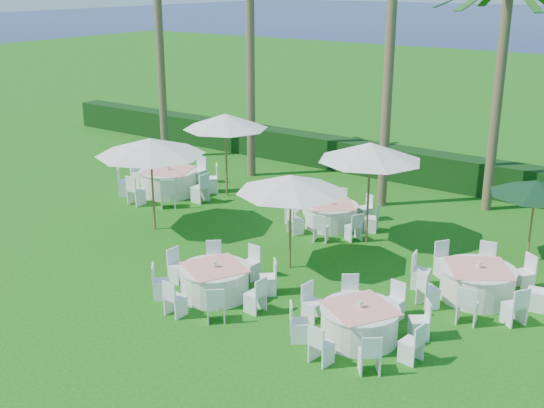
% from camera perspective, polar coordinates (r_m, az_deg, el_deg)
% --- Properties ---
extents(ground, '(120.00, 120.00, 0.00)m').
position_cam_1_polar(ground, '(17.06, -8.19, -7.09)').
color(ground, '#11590F').
rests_on(ground, ground).
extents(hedge, '(34.00, 1.00, 1.20)m').
position_cam_1_polar(hedge, '(26.29, 9.91, 3.46)').
color(hedge, black).
rests_on(hedge, ground).
extents(banquet_table_b, '(2.97, 2.97, 0.90)m').
position_cam_1_polar(banquet_table_b, '(16.48, -4.81, -6.41)').
color(banquet_table_b, silver).
rests_on(banquet_table_b, ground).
extents(banquet_table_c, '(2.96, 2.96, 0.90)m').
position_cam_1_polar(banquet_table_c, '(14.69, 7.33, -9.81)').
color(banquet_table_c, silver).
rests_on(banquet_table_c, ground).
extents(banquet_table_d, '(3.49, 3.49, 1.05)m').
position_cam_1_polar(banquet_table_d, '(24.26, -8.65, 1.90)').
color(banquet_table_d, silver).
rests_on(banquet_table_d, ground).
extents(banquet_table_e, '(2.86, 2.86, 0.89)m').
position_cam_1_polar(banquet_table_e, '(20.90, 4.96, -0.92)').
color(banquet_table_e, silver).
rests_on(banquet_table_e, ground).
extents(banquet_table_f, '(3.13, 3.13, 0.95)m').
position_cam_1_polar(banquet_table_f, '(17.01, 16.80, -6.29)').
color(banquet_table_f, silver).
rests_on(banquet_table_f, ground).
extents(umbrella_a, '(3.23, 3.23, 2.83)m').
position_cam_1_polar(umbrella_a, '(20.31, -10.15, 4.76)').
color(umbrella_a, brown).
rests_on(umbrella_a, ground).
extents(umbrella_b, '(2.82, 2.82, 2.55)m').
position_cam_1_polar(umbrella_b, '(17.29, 1.57, 1.73)').
color(umbrella_b, brown).
rests_on(umbrella_b, ground).
extents(umbrella_c, '(2.90, 2.90, 2.90)m').
position_cam_1_polar(umbrella_c, '(23.30, -3.91, 6.93)').
color(umbrella_c, brown).
rests_on(umbrella_c, ground).
extents(umbrella_d, '(2.95, 2.95, 2.96)m').
position_cam_1_polar(umbrella_d, '(19.14, 8.23, 4.36)').
color(umbrella_d, brown).
rests_on(umbrella_d, ground).
extents(umbrella_green, '(2.38, 2.38, 2.27)m').
position_cam_1_polar(umbrella_green, '(19.08, 21.22, 1.28)').
color(umbrella_green, brown).
rests_on(umbrella_green, ground).
extents(palm_a, '(4.41, 4.05, 10.79)m').
position_cam_1_polar(palm_a, '(28.57, -9.50, 15.40)').
color(palm_a, brown).
rests_on(palm_a, ground).
extents(palm_b, '(4.36, 4.26, 10.19)m').
position_cam_1_polar(palm_b, '(25.41, -1.85, 14.58)').
color(palm_b, brown).
rests_on(palm_b, ground).
extents(palm_d, '(4.39, 4.21, 7.36)m').
position_cam_1_polar(palm_d, '(22.67, 18.45, 9.48)').
color(palm_d, brown).
rests_on(palm_d, ground).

